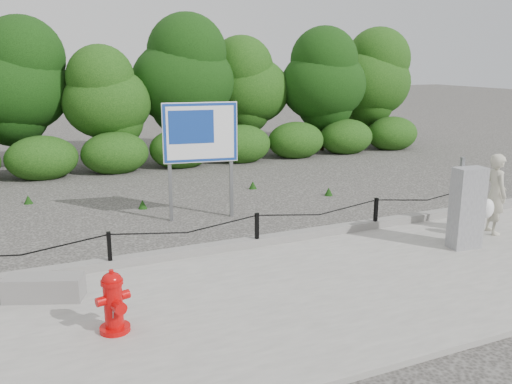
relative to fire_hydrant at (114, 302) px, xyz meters
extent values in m
plane|color=#2D2B28|center=(2.80, 2.04, -0.45)|extent=(90.00, 90.00, 0.00)
cube|color=gray|center=(2.80, 0.04, -0.41)|extent=(14.00, 4.00, 0.08)
cube|color=slate|center=(2.80, 2.09, -0.30)|extent=(14.00, 0.22, 0.14)
cube|color=black|center=(0.30, 2.04, -0.07)|extent=(0.06, 0.06, 0.60)
cube|color=black|center=(2.80, 2.04, -0.07)|extent=(0.06, 0.06, 0.60)
cube|color=black|center=(5.30, 2.04, -0.07)|extent=(0.06, 0.06, 0.60)
cube|color=black|center=(7.80, 2.04, -0.07)|extent=(0.06, 0.06, 0.60)
cylinder|color=black|center=(-0.95, 2.04, 0.15)|extent=(2.50, 0.02, 0.02)
cylinder|color=black|center=(1.55, 2.04, 0.15)|extent=(2.50, 0.02, 0.02)
cylinder|color=black|center=(4.05, 2.04, 0.15)|extent=(2.50, 0.02, 0.02)
cylinder|color=black|center=(6.55, 2.04, 0.15)|extent=(2.50, 0.02, 0.02)
cylinder|color=black|center=(-0.70, 11.44, 0.63)|extent=(0.18, 0.18, 2.17)
ellipsoid|color=#1C4E12|center=(-0.70, 11.44, 2.15)|extent=(3.22, 2.78, 3.48)
cylinder|color=black|center=(1.80, 10.64, 0.43)|extent=(0.18, 0.18, 1.78)
ellipsoid|color=#1C4E12|center=(1.80, 10.64, 1.68)|extent=(2.63, 2.27, 2.84)
cylinder|color=black|center=(4.30, 11.04, 0.68)|extent=(0.18, 0.18, 2.27)
ellipsoid|color=#1C4E12|center=(4.30, 11.04, 2.27)|extent=(3.36, 2.91, 3.63)
cylinder|color=black|center=(6.80, 11.44, 0.52)|extent=(0.18, 0.18, 1.95)
ellipsoid|color=#1C4E12|center=(6.80, 11.44, 1.89)|extent=(2.89, 2.50, 3.12)
cylinder|color=black|center=(9.30, 10.64, 0.60)|extent=(0.18, 0.18, 2.11)
ellipsoid|color=#1C4E12|center=(9.30, 10.64, 2.08)|extent=(3.12, 2.70, 3.38)
cylinder|color=black|center=(11.60, 11.04, 0.61)|extent=(0.18, 0.18, 2.13)
ellipsoid|color=#1C4E12|center=(11.60, 11.04, 2.10)|extent=(3.15, 2.73, 3.41)
cylinder|color=#B90607|center=(0.00, 0.01, -0.34)|extent=(0.45, 0.45, 0.06)
cylinder|color=#B90607|center=(0.00, 0.01, -0.04)|extent=(0.27, 0.27, 0.55)
cylinder|color=#B90607|center=(0.00, 0.01, 0.26)|extent=(0.32, 0.32, 0.05)
ellipsoid|color=#B90607|center=(0.00, 0.01, 0.29)|extent=(0.28, 0.28, 0.18)
cylinder|color=#B90607|center=(0.00, 0.01, 0.38)|extent=(0.07, 0.07, 0.05)
cylinder|color=#B90607|center=(-0.15, -0.03, 0.05)|extent=(0.13, 0.13, 0.11)
cylinder|color=#B90607|center=(0.15, 0.05, 0.05)|extent=(0.13, 0.13, 0.11)
cylinder|color=#B90607|center=(0.04, -0.15, -0.01)|extent=(0.18, 0.16, 0.15)
cylinder|color=slate|center=(-0.03, -0.12, -0.09)|extent=(0.01, 0.05, 0.12)
imported|color=#AFAB96|center=(7.11, 0.89, 0.38)|extent=(0.52, 0.63, 1.50)
ellipsoid|color=white|center=(6.76, 0.74, 0.18)|extent=(0.27, 0.21, 0.36)
cube|color=slate|center=(-0.71, 1.30, -0.21)|extent=(1.09, 0.72, 0.33)
cube|color=#979799|center=(6.03, 0.51, 0.33)|extent=(0.56, 0.36, 1.40)
cube|color=slate|center=(6.03, 0.71, 0.40)|extent=(0.06, 0.06, 1.55)
cube|color=slate|center=(1.93, 4.39, 0.75)|extent=(0.08, 0.08, 2.41)
cube|color=slate|center=(3.18, 4.17, 0.75)|extent=(0.08, 0.08, 2.41)
cube|color=white|center=(2.55, 4.23, 1.36)|extent=(1.49, 0.31, 1.21)
cube|color=navy|center=(2.54, 4.20, 1.36)|extent=(1.46, 0.26, 1.17)
cube|color=navy|center=(2.36, 4.22, 1.48)|extent=(0.89, 0.16, 0.66)
camera|label=1|loc=(-0.90, -6.07, 2.82)|focal=38.00mm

